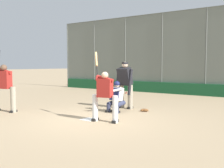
{
  "coord_description": "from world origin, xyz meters",
  "views": [
    {
      "loc": [
        -5.07,
        6.21,
        1.69
      ],
      "look_at": [
        -0.18,
        -1.0,
        1.05
      ],
      "focal_mm": 42.0,
      "sensor_mm": 36.0,
      "label": 1
    }
  ],
  "objects": [
    {
      "name": "padding_wall",
      "position": [
        0.0,
        -8.35,
        0.33
      ],
      "size": [
        17.55,
        0.18,
        0.65
      ],
      "primitive_type": "cube",
      "color": "#19512D",
      "rests_on": "ground_plane"
    },
    {
      "name": "umpire_home",
      "position": [
        0.16,
        -2.39,
        0.97
      ],
      "size": [
        0.73,
        0.46,
        1.81
      ],
      "rotation": [
        0.0,
        0.0,
        -0.05
      ],
      "color": "gray",
      "rests_on": "ground_plane"
    },
    {
      "name": "spare_bat_near_backstop",
      "position": [
        2.96,
        -7.13,
        0.03
      ],
      "size": [
        0.43,
        0.73,
        0.07
      ],
      "rotation": [
        0.0,
        0.0,
        2.07
      ],
      "color": "black",
      "rests_on": "ground_plane"
    },
    {
      "name": "ground_plane",
      "position": [
        0.0,
        0.0,
        0.0
      ],
      "size": [
        160.0,
        160.0,
        0.0
      ],
      "primitive_type": "plane",
      "color": "tan"
    },
    {
      "name": "batter_at_plate",
      "position": [
        -0.57,
        -0.03,
        0.81
      ],
      "size": [
        1.05,
        0.59,
        2.1
      ],
      "rotation": [
        0.0,
        0.0,
        0.16
      ],
      "color": "silver",
      "rests_on": "ground_plane"
    },
    {
      "name": "backstop_fence",
      "position": [
        -0.0,
        -8.45,
        2.48
      ],
      "size": [
        17.99,
        0.08,
        4.78
      ],
      "color": "#515651",
      "rests_on": "ground_plane"
    },
    {
      "name": "home_plate_marker",
      "position": [
        0.0,
        0.0,
        0.01
      ],
      "size": [
        0.43,
        0.43,
        0.01
      ],
      "primitive_type": "cube",
      "color": "white",
      "rests_on": "ground_plane"
    },
    {
      "name": "batter_on_deck",
      "position": [
        3.38,
        0.66,
        0.93
      ],
      "size": [
        1.15,
        0.55,
        2.26
      ],
      "rotation": [
        0.0,
        0.0,
        0.25
      ],
      "color": "gray",
      "rests_on": "ground_plane"
    },
    {
      "name": "fielding_glove_on_dirt",
      "position": [
        -0.78,
        -2.21,
        0.05
      ],
      "size": [
        0.29,
        0.22,
        0.1
      ],
      "color": "brown",
      "rests_on": "ground_plane"
    },
    {
      "name": "catcher_behind_plate",
      "position": [
        0.02,
        -1.51,
        0.58
      ],
      "size": [
        0.6,
        0.73,
        1.12
      ],
      "rotation": [
        0.0,
        0.0,
        -0.12
      ],
      "color": "#2D334C",
      "rests_on": "ground_plane"
    },
    {
      "name": "bleachers_beyond",
      "position": [
        3.56,
        -11.3,
        0.59
      ],
      "size": [
        12.54,
        3.05,
        1.8
      ],
      "color": "slate",
      "rests_on": "ground_plane"
    }
  ]
}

